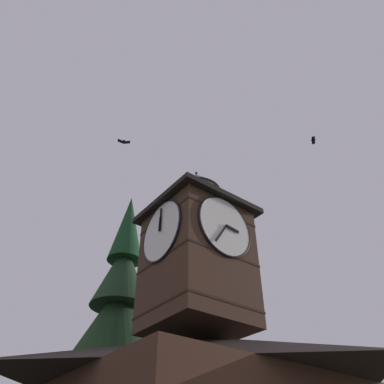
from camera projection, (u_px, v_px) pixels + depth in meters
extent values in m
pyramid|color=black|center=(210.00, 366.00, 15.33)|extent=(12.27, 11.20, 2.18)
cube|color=#422B1E|center=(197.00, 270.00, 17.13)|extent=(3.86, 3.86, 5.47)
cube|color=black|center=(198.00, 316.00, 15.87)|extent=(3.90, 3.90, 0.10)
cube|color=black|center=(197.00, 270.00, 17.11)|extent=(3.90, 3.90, 0.10)
cube|color=black|center=(197.00, 231.00, 18.36)|extent=(3.90, 3.90, 0.10)
cylinder|color=white|center=(225.00, 226.00, 16.66)|extent=(2.83, 0.10, 2.83)
torus|color=black|center=(225.00, 226.00, 16.65)|extent=(2.93, 0.10, 2.93)
cube|color=black|center=(233.00, 229.00, 16.74)|extent=(0.72, 0.04, 0.20)
cube|color=black|center=(221.00, 233.00, 16.15)|extent=(0.71, 0.04, 1.01)
sphere|color=black|center=(227.00, 225.00, 16.59)|extent=(0.10, 0.10, 0.10)
cylinder|color=white|center=(162.00, 231.00, 16.96)|extent=(0.10, 2.83, 2.83)
torus|color=black|center=(161.00, 231.00, 16.95)|extent=(0.10, 2.93, 2.93)
cube|color=black|center=(160.00, 224.00, 17.14)|extent=(0.04, 0.16, 0.71)
cube|color=black|center=(161.00, 219.00, 17.26)|extent=(0.04, 0.11, 1.16)
sphere|color=black|center=(159.00, 230.00, 16.91)|extent=(0.10, 0.10, 0.10)
cube|color=black|center=(197.00, 216.00, 18.86)|extent=(4.56, 4.56, 0.25)
cylinder|color=#D1BC84|center=(197.00, 203.00, 19.35)|extent=(2.18, 2.18, 1.33)
cylinder|color=#2D2319|center=(197.00, 210.00, 19.08)|extent=(2.24, 2.24, 0.10)
cylinder|color=#2D2319|center=(197.00, 203.00, 19.35)|extent=(2.24, 2.24, 0.10)
cylinder|color=#2D2319|center=(197.00, 196.00, 19.62)|extent=(2.24, 2.24, 0.10)
cone|color=#424C5B|center=(196.00, 183.00, 20.10)|extent=(2.48, 2.48, 1.17)
sphere|color=#424C5B|center=(196.00, 173.00, 20.52)|extent=(0.16, 0.16, 0.16)
cone|color=#173922|center=(111.00, 375.00, 19.26)|extent=(5.65, 5.65, 4.40)
cone|color=#1A331B|center=(117.00, 319.00, 20.97)|extent=(4.46, 4.46, 4.37)
cone|color=#1D371F|center=(123.00, 273.00, 22.60)|extent=(3.27, 3.27, 4.06)
cone|color=#163E20|center=(128.00, 228.00, 24.51)|extent=(2.08, 2.08, 4.67)
ellipsoid|color=black|center=(124.00, 142.00, 21.67)|extent=(0.25, 0.32, 0.16)
cube|color=black|center=(127.00, 142.00, 21.71)|extent=(0.39, 0.32, 0.14)
cube|color=black|center=(121.00, 141.00, 21.64)|extent=(0.39, 0.32, 0.14)
ellipsoid|color=black|center=(313.00, 140.00, 21.08)|extent=(0.26, 0.28, 0.14)
cube|color=black|center=(313.00, 142.00, 21.19)|extent=(0.33, 0.31, 0.09)
cube|color=black|center=(313.00, 138.00, 20.96)|extent=(0.33, 0.31, 0.09)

